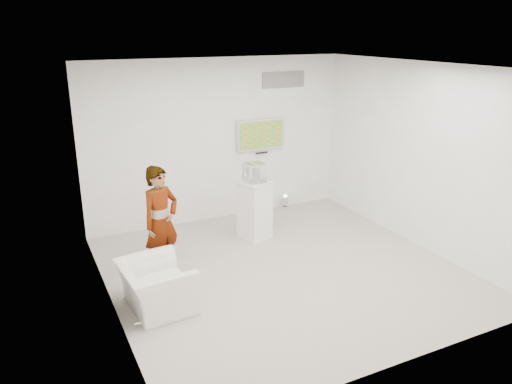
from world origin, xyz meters
The scene contains 10 objects.
room centered at (0.00, 0.00, 1.50)m, with size 5.01×5.01×3.00m.
tv centered at (0.85, 2.45, 1.55)m, with size 1.00×0.08×0.60m, color silver.
logo_decal centered at (1.35, 2.49, 2.55)m, with size 0.90×0.02×0.30m, color gray.
person centered at (-1.65, 0.66, 0.83)m, with size 0.61×0.40×1.66m, color white.
armchair centered at (-1.99, -0.21, 0.31)m, with size 0.96×0.84×0.63m, color white.
pedestal centered at (0.17, 1.31, 0.51)m, with size 0.50×0.50×1.02m, color white.
floor_uplight centered at (1.36, 2.35, 0.14)m, with size 0.18×0.18×0.28m, color white.
vitrine centered at (0.17, 1.31, 1.18)m, with size 0.31×0.31×0.31m, color white.
console centered at (0.17, 1.31, 1.14)m, with size 0.06×0.18×0.25m, color white.
wii_remote centered at (-1.48, 0.90, 1.50)m, with size 0.03×0.13×0.03m, color white.
Camera 1 is at (-3.36, -5.92, 3.49)m, focal length 35.00 mm.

